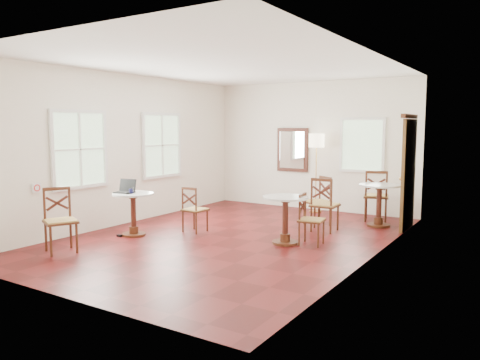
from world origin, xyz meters
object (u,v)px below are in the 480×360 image
(chair_mid_a, at_px, (324,205))
(power_adapter, at_px, (120,236))
(chair_back_a, at_px, (376,196))
(cafe_table_mid, at_px, (285,215))
(mouse, at_px, (127,193))
(cafe_table_back, at_px, (379,200))
(navy_mug, at_px, (131,191))
(cafe_table_near, at_px, (133,209))
(water_glass, at_px, (132,190))
(floor_lamp, at_px, (317,146))
(chair_near_a, at_px, (194,209))
(chair_back_b, at_px, (318,201))
(chair_mid_b, at_px, (310,219))
(chair_near_b, at_px, (60,220))
(laptop, at_px, (126,189))

(chair_mid_a, relative_size, power_adapter, 10.64)
(chair_mid_a, bearing_deg, chair_back_a, -110.87)
(cafe_table_mid, distance_m, mouse, 2.82)
(cafe_table_back, bearing_deg, navy_mug, -137.34)
(cafe_table_near, distance_m, water_glass, 0.35)
(floor_lamp, xyz_separation_m, power_adapter, (-1.98, -4.16, -1.51))
(cafe_table_back, distance_m, chair_near_a, 3.62)
(chair_back_a, distance_m, water_glass, 4.95)
(chair_mid_a, bearing_deg, cafe_table_mid, 80.10)
(chair_near_a, distance_m, power_adapter, 1.42)
(chair_back_b, xyz_separation_m, mouse, (-2.46, -2.78, 0.31))
(mouse, bearing_deg, cafe_table_mid, 45.86)
(cafe_table_mid, relative_size, water_glass, 7.47)
(chair_mid_b, bearing_deg, chair_back_a, -14.75)
(cafe_table_near, xyz_separation_m, chair_back_a, (3.30, 3.67, 0.05))
(chair_back_a, height_order, water_glass, chair_back_a)
(cafe_table_back, bearing_deg, chair_back_a, 112.17)
(chair_near_b, distance_m, chair_mid_b, 4.01)
(laptop, bearing_deg, power_adapter, -99.60)
(chair_near_b, xyz_separation_m, floor_lamp, (1.99, 5.37, 1.02))
(cafe_table_back, bearing_deg, cafe_table_mid, -112.39)
(chair_mid_b, bearing_deg, water_glass, 102.54)
(chair_near_a, distance_m, laptop, 1.30)
(floor_lamp, bearing_deg, laptop, -116.70)
(laptop, distance_m, mouse, 0.21)
(cafe_table_back, xyz_separation_m, navy_mug, (-3.49, -3.22, 0.30))
(cafe_table_mid, height_order, laptop, laptop)
(cafe_table_near, relative_size, cafe_table_mid, 0.96)
(chair_mid_b, relative_size, water_glass, 7.93)
(chair_near_a, height_order, chair_mid_b, chair_near_a)
(chair_mid_a, relative_size, floor_lamp, 0.56)
(cafe_table_near, height_order, chair_back_a, chair_back_a)
(chair_mid_b, xyz_separation_m, navy_mug, (-2.95, -1.16, 0.39))
(chair_near_a, distance_m, chair_near_b, 2.42)
(chair_near_b, bearing_deg, cafe_table_near, 18.46)
(cafe_table_mid, distance_m, chair_near_b, 3.61)
(cafe_table_mid, xyz_separation_m, cafe_table_back, (0.92, 2.24, 0.02))
(chair_near_a, xyz_separation_m, floor_lamp, (1.09, 3.13, 1.10))
(cafe_table_back, relative_size, power_adapter, 8.74)
(cafe_table_near, bearing_deg, navy_mug, -76.19)
(chair_back_a, bearing_deg, chair_back_b, 36.02)
(mouse, bearing_deg, chair_near_a, 75.77)
(laptop, bearing_deg, chair_near_b, -103.27)
(chair_mid_a, bearing_deg, laptop, 35.12)
(chair_mid_b, xyz_separation_m, laptop, (-3.12, -1.11, 0.41))
(cafe_table_back, distance_m, water_glass, 4.74)
(cafe_table_near, distance_m, chair_near_a, 1.11)
(cafe_table_mid, relative_size, power_adapter, 8.42)
(chair_mid_b, bearing_deg, cafe_table_back, -22.08)
(cafe_table_mid, distance_m, laptop, 2.92)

